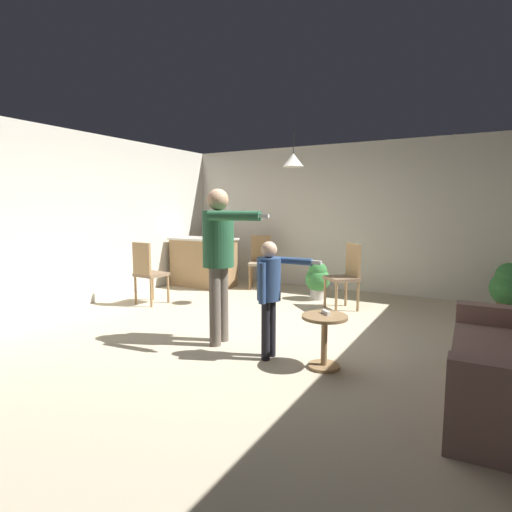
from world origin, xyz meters
name	(u,v)px	position (x,y,z in m)	size (l,w,h in m)	color
ground	(261,334)	(0.00, 0.00, 0.00)	(7.68, 7.68, 0.00)	beige
wall_back	(342,218)	(0.00, 3.20, 1.35)	(6.40, 0.10, 2.70)	silver
wall_left	(81,220)	(-3.20, 0.00, 1.35)	(0.10, 6.40, 2.70)	silver
kitchen_counter	(203,262)	(-2.45, 2.17, 0.48)	(1.26, 0.66, 0.95)	#99754C
side_table_by_couch	(324,335)	(1.04, -0.64, 0.33)	(0.44, 0.44, 0.52)	#99754C
person_adult	(219,249)	(-0.24, -0.53, 1.08)	(0.88, 0.51, 1.75)	#60564C
person_child	(270,286)	(0.46, -0.67, 0.75)	(0.62, 0.35, 1.21)	black
dining_chair_by_counter	(346,274)	(0.54, 1.72, 0.55)	(0.59, 0.59, 1.00)	#99754C
dining_chair_near_wall	(261,260)	(-1.39, 2.56, 0.55)	(0.55, 0.55, 1.00)	#99754C
dining_chair_centre_back	(148,271)	(-2.30, 0.49, 0.55)	(0.45, 0.45, 1.00)	#99754C
potted_plant_corner	(318,279)	(-0.07, 2.14, 0.35)	(0.42, 0.42, 0.64)	#B7B2AD
potted_plant_by_wall	(509,287)	(2.68, 2.39, 0.42)	(0.50, 0.50, 0.77)	brown
spare_remote_on_table	(326,312)	(1.03, -0.60, 0.54)	(0.04, 0.13, 0.04)	white
ceiling_light_pendant	(293,160)	(-0.25, 1.48, 2.25)	(0.32, 0.32, 0.55)	silver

